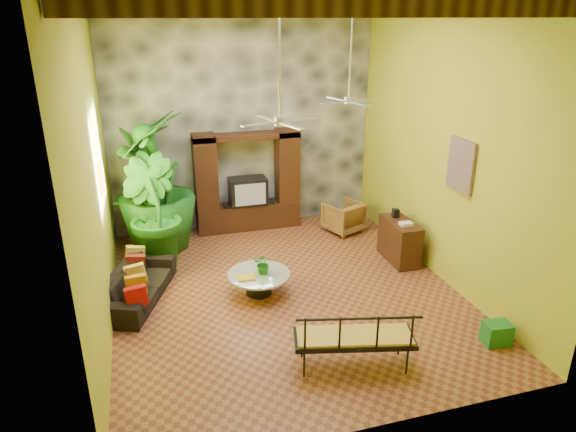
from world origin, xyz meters
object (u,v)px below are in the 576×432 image
object	(u,v)px
entertainment_center	(248,189)
wicker_armchair	(344,217)
side_console	(399,241)
green_bin	(497,333)
sofa	(137,284)
coffee_table	(259,280)
tall_plant_a	(145,190)
iron_bench	(356,337)
tall_plant_c	(155,183)
ceiling_fan_back	(349,89)
tall_plant_b	(151,212)
ceiling_fan_front	(280,107)

from	to	relation	value
entertainment_center	wicker_armchair	distance (m)	2.31
side_console	green_bin	size ratio (longest dim) A/B	2.68
sofa	coffee_table	size ratio (longest dim) A/B	1.79
entertainment_center	side_console	world-z (taller)	entertainment_center
tall_plant_a	iron_bench	bearing A→B (deg)	-63.03
tall_plant_a	tall_plant_c	distance (m)	0.30
sofa	side_console	xyz separation A→B (m)	(5.16, 0.12, 0.13)
ceiling_fan_back	iron_bench	bearing A→B (deg)	-109.39
wicker_armchair	tall_plant_c	world-z (taller)	tall_plant_c
tall_plant_b	green_bin	distance (m)	6.50
ceiling_fan_back	tall_plant_c	distance (m)	4.37
wicker_armchair	tall_plant_b	xyz separation A→B (m)	(-4.27, -0.54, 0.77)
wicker_armchair	green_bin	distance (m)	4.79
side_console	iron_bench	bearing A→B (deg)	-125.85
coffee_table	side_console	xyz separation A→B (m)	(3.06, 0.52, 0.17)
side_console	tall_plant_b	bearing A→B (deg)	167.23
wicker_armchair	tall_plant_c	size ratio (longest dim) A/B	0.27
sofa	side_console	world-z (taller)	side_console
iron_bench	tall_plant_a	bearing A→B (deg)	130.92
tall_plant_c	sofa	bearing A→B (deg)	-103.74
ceiling_fan_front	coffee_table	size ratio (longest dim) A/B	1.66
ceiling_fan_front	tall_plant_b	size ratio (longest dim) A/B	0.83
green_bin	ceiling_fan_back	bearing A→B (deg)	106.08
ceiling_fan_front	ceiling_fan_back	size ratio (longest dim) A/B	1.00
tall_plant_a	coffee_table	size ratio (longest dim) A/B	2.31
coffee_table	green_bin	bearing A→B (deg)	-38.65
entertainment_center	tall_plant_c	size ratio (longest dim) A/B	0.82
entertainment_center	iron_bench	world-z (taller)	entertainment_center
entertainment_center	ceiling_fan_front	size ratio (longest dim) A/B	1.29
coffee_table	side_console	bearing A→B (deg)	9.60
coffee_table	iron_bench	distance (m)	2.60
iron_bench	side_console	bearing A→B (deg)	66.91
iron_bench	wicker_armchair	bearing A→B (deg)	83.70
ceiling_fan_back	green_bin	bearing A→B (deg)	-73.92
entertainment_center	tall_plant_c	distance (m)	2.19
side_console	ceiling_fan_front	bearing A→B (deg)	-159.38
coffee_table	tall_plant_c	bearing A→B (deg)	122.05
ceiling_fan_front	ceiling_fan_back	bearing A→B (deg)	41.63
ceiling_fan_back	side_console	distance (m)	3.20
tall_plant_c	side_console	xyz separation A→B (m)	(4.64, -2.01, -1.04)
tall_plant_a	side_console	world-z (taller)	tall_plant_a
tall_plant_b	side_console	bearing A→B (deg)	-13.96
tall_plant_b	green_bin	bearing A→B (deg)	-40.93
tall_plant_a	sofa	bearing A→B (deg)	-97.89
sofa	wicker_armchair	size ratio (longest dim) A/B	2.57
tall_plant_b	coffee_table	xyz separation A→B (m)	(1.72, -1.71, -0.87)
sofa	tall_plant_b	distance (m)	1.60
tall_plant_c	iron_bench	world-z (taller)	tall_plant_c
iron_bench	green_bin	distance (m)	2.34
tall_plant_c	coffee_table	bearing A→B (deg)	-57.95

